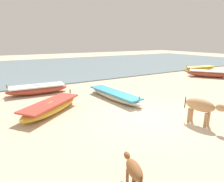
{
  "coord_description": "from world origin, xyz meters",
  "views": [
    {
      "loc": [
        -5.07,
        -5.59,
        3.09
      ],
      "look_at": [
        -0.35,
        2.46,
        0.6
      ],
      "focal_mm": 30.68,
      "sensor_mm": 36.0,
      "label": 1
    }
  ],
  "objects_px": {
    "fishing_boat_1": "(38,89)",
    "fishing_boat_4": "(114,95)",
    "calf_near_brown": "(134,170)",
    "fishing_boat_6": "(200,68)",
    "fishing_boat_5": "(51,107)",
    "cow_adult_tan": "(201,106)",
    "fishing_boat_2": "(209,73)"
  },
  "relations": [
    {
      "from": "fishing_boat_1",
      "to": "fishing_boat_6",
      "type": "bearing_deg",
      "value": -173.89
    },
    {
      "from": "fishing_boat_4",
      "to": "fishing_boat_2",
      "type": "bearing_deg",
      "value": 91.4
    },
    {
      "from": "fishing_boat_4",
      "to": "cow_adult_tan",
      "type": "distance_m",
      "value": 4.54
    },
    {
      "from": "fishing_boat_1",
      "to": "fishing_boat_4",
      "type": "relative_size",
      "value": 0.83
    },
    {
      "from": "fishing_boat_1",
      "to": "fishing_boat_2",
      "type": "relative_size",
      "value": 1.0
    },
    {
      "from": "calf_near_brown",
      "to": "fishing_boat_4",
      "type": "bearing_deg",
      "value": -12.63
    },
    {
      "from": "fishing_boat_4",
      "to": "calf_near_brown",
      "type": "bearing_deg",
      "value": -33.5
    },
    {
      "from": "fishing_boat_4",
      "to": "fishing_boat_5",
      "type": "distance_m",
      "value": 3.44
    },
    {
      "from": "fishing_boat_2",
      "to": "cow_adult_tan",
      "type": "relative_size",
      "value": 2.29
    },
    {
      "from": "cow_adult_tan",
      "to": "fishing_boat_6",
      "type": "bearing_deg",
      "value": 115.16
    },
    {
      "from": "fishing_boat_5",
      "to": "fishing_boat_6",
      "type": "xyz_separation_m",
      "value": [
        16.3,
        4.4,
        -0.03
      ]
    },
    {
      "from": "fishing_boat_2",
      "to": "fishing_boat_6",
      "type": "distance_m",
      "value": 3.72
    },
    {
      "from": "fishing_boat_1",
      "to": "fishing_boat_5",
      "type": "xyz_separation_m",
      "value": [
        -0.06,
        -3.5,
        -0.02
      ]
    },
    {
      "from": "fishing_boat_1",
      "to": "cow_adult_tan",
      "type": "distance_m",
      "value": 8.8
    },
    {
      "from": "calf_near_brown",
      "to": "fishing_boat_5",
      "type": "bearing_deg",
      "value": 19.75
    },
    {
      "from": "fishing_boat_4",
      "to": "fishing_boat_6",
      "type": "distance_m",
      "value": 13.5
    },
    {
      "from": "fishing_boat_4",
      "to": "fishing_boat_6",
      "type": "height_order",
      "value": "fishing_boat_6"
    },
    {
      "from": "fishing_boat_2",
      "to": "fishing_boat_5",
      "type": "bearing_deg",
      "value": 60.39
    },
    {
      "from": "fishing_boat_2",
      "to": "fishing_boat_5",
      "type": "xyz_separation_m",
      "value": [
        -13.75,
        -1.7,
        -0.04
      ]
    },
    {
      "from": "fishing_boat_5",
      "to": "fishing_boat_4",
      "type": "bearing_deg",
      "value": -33.11
    },
    {
      "from": "fishing_boat_1",
      "to": "calf_near_brown",
      "type": "relative_size",
      "value": 3.74
    },
    {
      "from": "fishing_boat_1",
      "to": "fishing_boat_6",
      "type": "distance_m",
      "value": 16.26
    },
    {
      "from": "fishing_boat_4",
      "to": "cow_adult_tan",
      "type": "height_order",
      "value": "cow_adult_tan"
    },
    {
      "from": "fishing_boat_2",
      "to": "calf_near_brown",
      "type": "xyz_separation_m",
      "value": [
        -13.27,
        -7.08,
        0.14
      ]
    },
    {
      "from": "fishing_boat_5",
      "to": "cow_adult_tan",
      "type": "xyz_separation_m",
      "value": [
        4.58,
        -4.04,
        0.45
      ]
    },
    {
      "from": "cow_adult_tan",
      "to": "fishing_boat_1",
      "type": "bearing_deg",
      "value": -159.67
    },
    {
      "from": "fishing_boat_5",
      "to": "fishing_boat_6",
      "type": "relative_size",
      "value": 0.81
    },
    {
      "from": "fishing_boat_5",
      "to": "calf_near_brown",
      "type": "height_order",
      "value": "fishing_boat_5"
    },
    {
      "from": "fishing_boat_1",
      "to": "cow_adult_tan",
      "type": "bearing_deg",
      "value": 123.86
    },
    {
      "from": "calf_near_brown",
      "to": "fishing_boat_2",
      "type": "bearing_deg",
      "value": -47.2
    },
    {
      "from": "fishing_boat_5",
      "to": "fishing_boat_6",
      "type": "bearing_deg",
      "value": -23.51
    },
    {
      "from": "cow_adult_tan",
      "to": "fishing_boat_2",
      "type": "bearing_deg",
      "value": 111.45
    }
  ]
}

